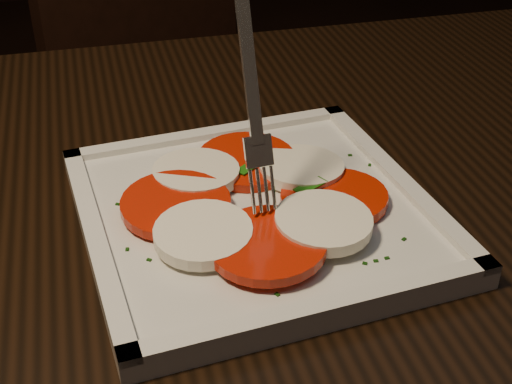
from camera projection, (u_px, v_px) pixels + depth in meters
table at (286, 287)px, 0.67m from camera, size 1.23×0.85×0.75m
chair at (177, 83)px, 1.34m from camera, size 0.55×0.55×0.93m
plate at (256, 215)px, 0.58m from camera, size 0.29×0.29×0.01m
caprese_salad at (256, 199)px, 0.57m from camera, size 0.23×0.23×0.02m
fork at (247, 81)px, 0.52m from camera, size 0.03×0.07×0.18m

